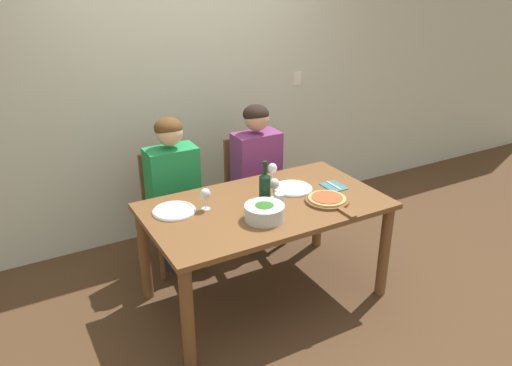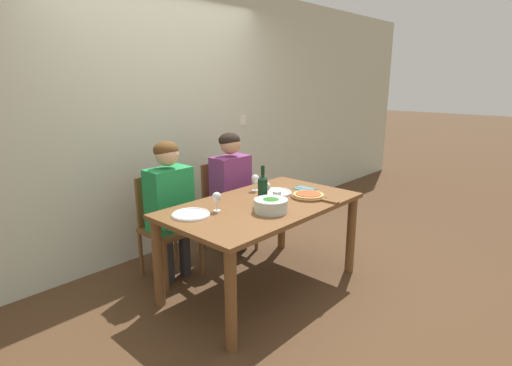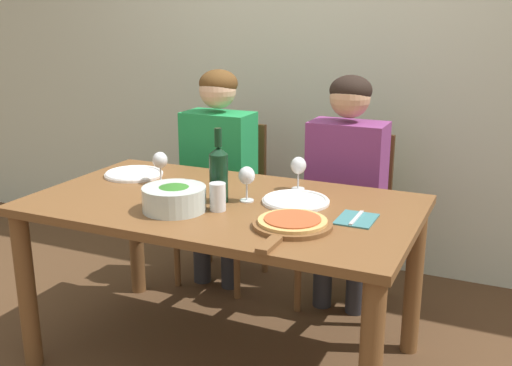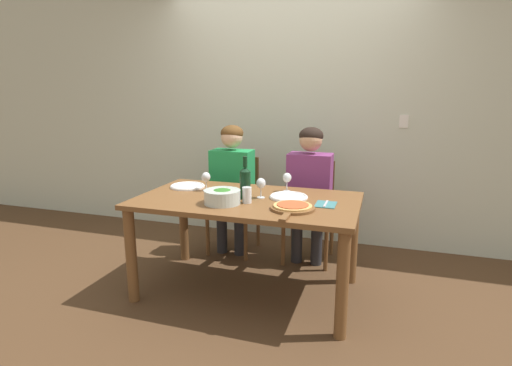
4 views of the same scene
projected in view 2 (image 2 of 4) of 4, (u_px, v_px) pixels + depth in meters
The scene contains 17 objects.
ground_plane at pixel (262, 286), 3.42m from camera, with size 40.00×40.00×0.00m, color #4C331E.
back_wall at pixel (163, 118), 3.94m from camera, with size 10.00×0.06×2.70m.
dining_table at pixel (263, 216), 3.26m from camera, with size 1.63×0.92×0.75m.
chair_left at pixel (165, 222), 3.54m from camera, with size 0.42×0.42×0.90m.
chair_right at pixel (225, 204), 4.07m from camera, with size 0.42×0.42×0.90m.
person_woman at pixel (170, 198), 3.41m from camera, with size 0.47×0.51×1.22m.
person_man at pixel (232, 182), 3.93m from camera, with size 0.47×0.51×1.22m.
wine_bottle at pixel (263, 189), 3.18m from camera, with size 0.08×0.08×0.31m.
broccoli_bowl at pixel (271, 205), 3.01m from camera, with size 0.26×0.26×0.11m.
dinner_plate_left at pixel (191, 214), 2.93m from camera, with size 0.28×0.28×0.02m.
dinner_plate_right at pixel (276, 192), 3.50m from camera, with size 0.28×0.28×0.02m.
pizza_on_board at pixel (309, 196), 3.38m from camera, with size 0.30×0.44×0.04m.
wine_glass_left at pixel (217, 198), 3.01m from camera, with size 0.07×0.07×0.15m.
wine_glass_right at pixel (255, 180), 3.56m from camera, with size 0.07×0.07×0.15m.
wine_glass_centre at pixel (267, 187), 3.30m from camera, with size 0.07×0.07×0.15m.
water_tumbler at pixel (277, 198), 3.17m from camera, with size 0.07×0.07×0.11m.
fork_on_napkin at pixel (305, 189), 3.64m from camera, with size 0.14×0.18×0.01m.
Camera 2 is at (-2.31, -2.05, 1.72)m, focal length 28.00 mm.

